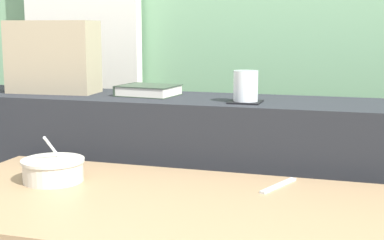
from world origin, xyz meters
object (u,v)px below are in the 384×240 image
(throw_pillow, at_px, (53,57))
(soup_bowl, at_px, (53,170))
(closed_book, at_px, (148,90))
(coaster_square, at_px, (245,102))
(fork_utensil, at_px, (279,185))
(juice_glass, at_px, (246,87))

(throw_pillow, height_order, soup_bowl, throw_pillow)
(closed_book, height_order, throw_pillow, throw_pillow)
(coaster_square, distance_m, fork_utensil, 0.37)
(juice_glass, bearing_deg, throw_pillow, 174.66)
(closed_book, bearing_deg, coaster_square, -13.27)
(soup_bowl, bearing_deg, fork_utensil, 12.16)
(soup_bowl, bearing_deg, closed_book, 79.94)
(juice_glass, bearing_deg, soup_bowl, -137.96)
(closed_book, xyz_separation_m, throw_pillow, (-0.36, -0.02, 0.11))
(closed_book, height_order, soup_bowl, closed_book)
(closed_book, bearing_deg, throw_pillow, -177.14)
(coaster_square, bearing_deg, soup_bowl, -137.96)
(throw_pillow, distance_m, fork_utensil, 0.99)
(soup_bowl, relative_size, fork_utensil, 1.03)
(coaster_square, bearing_deg, fork_utensil, -61.63)
(closed_book, relative_size, fork_utensil, 1.25)
(juice_glass, distance_m, fork_utensil, 0.39)
(throw_pillow, distance_m, soup_bowl, 0.62)
(juice_glass, distance_m, soup_bowl, 0.64)
(closed_book, bearing_deg, soup_bowl, -100.06)
(fork_utensil, bearing_deg, soup_bowl, -146.67)
(coaster_square, distance_m, throw_pillow, 0.74)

